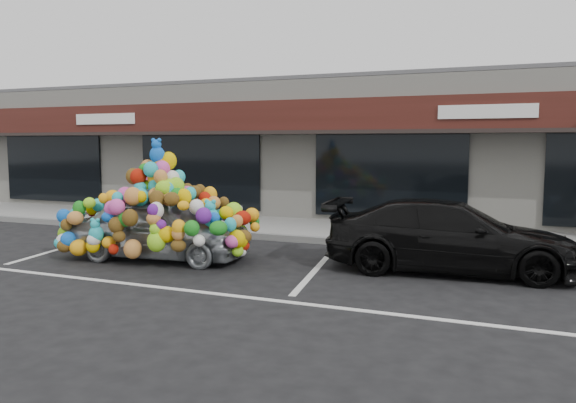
% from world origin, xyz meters
% --- Properties ---
extents(ground, '(90.00, 90.00, 0.00)m').
position_xyz_m(ground, '(0.00, 0.00, 0.00)').
color(ground, black).
rests_on(ground, ground).
extents(shop_building, '(24.00, 7.20, 4.31)m').
position_xyz_m(shop_building, '(0.00, 8.44, 2.16)').
color(shop_building, silver).
rests_on(shop_building, ground).
extents(sidewalk, '(26.00, 3.00, 0.15)m').
position_xyz_m(sidewalk, '(0.00, 4.00, 0.07)').
color(sidewalk, gray).
rests_on(sidewalk, ground).
extents(kerb, '(26.00, 0.18, 0.16)m').
position_xyz_m(kerb, '(0.00, 2.50, 0.07)').
color(kerb, slate).
rests_on(kerb, ground).
extents(parking_stripe_left, '(0.73, 4.37, 0.01)m').
position_xyz_m(parking_stripe_left, '(-3.20, 0.20, 0.00)').
color(parking_stripe_left, silver).
rests_on(parking_stripe_left, ground).
extents(parking_stripe_mid, '(0.73, 4.37, 0.01)m').
position_xyz_m(parking_stripe_mid, '(2.80, 0.20, 0.00)').
color(parking_stripe_mid, silver).
rests_on(parking_stripe_mid, ground).
extents(lane_line, '(14.00, 0.12, 0.01)m').
position_xyz_m(lane_line, '(2.00, -2.30, 0.00)').
color(lane_line, silver).
rests_on(lane_line, ground).
extents(toy_car, '(2.72, 4.13, 2.31)m').
position_xyz_m(toy_car, '(-0.44, -0.37, 0.79)').
color(toy_car, '#B8BCC4').
rests_on(toy_car, ground).
extents(black_sedan, '(2.21, 4.66, 1.31)m').
position_xyz_m(black_sedan, '(5.17, 0.69, 0.66)').
color(black_sedan, black).
rests_on(black_sedan, ground).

